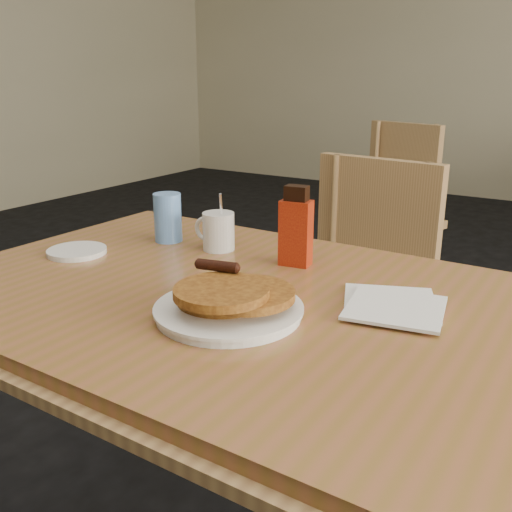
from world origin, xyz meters
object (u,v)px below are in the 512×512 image
Objects in this scene: pancake_plate at (229,303)px; syrup_bottle at (296,229)px; main_table at (234,310)px; blue_tumbler at (168,217)px; chair_wall_extra at (395,199)px; coffee_mug at (218,230)px; chair_main_far at (362,282)px.

syrup_bottle reaches higher than pancake_plate.
main_table is 10.55× the size of blue_tumbler.
main_table is 7.23× the size of syrup_bottle.
chair_wall_extra is 1.73m from blue_tumbler.
pancake_plate is at bearing -37.16° from blue_tumbler.
chair_wall_extra is 7.61× the size of blue_tumbler.
chair_wall_extra is 6.48× the size of coffee_mug.
chair_main_far is 3.48× the size of pancake_plate.
chair_main_far is at bearing 58.15° from blue_tumbler.
syrup_bottle is 1.46× the size of blue_tumbler.
chair_main_far is at bearing 91.23° from main_table.
coffee_mug is at bearing 2.74° from blue_tumbler.
coffee_mug is 0.80× the size of syrup_bottle.
coffee_mug is 0.21m from syrup_bottle.
blue_tumbler reaches higher than pancake_plate.
syrup_bottle is at bearing 97.06° from pancake_plate.
syrup_bottle is at bearing 2.27° from coffee_mug.
blue_tumbler is at bearing -71.48° from chair_wall_extra.
syrup_bottle is at bearing -59.55° from chair_wall_extra.
syrup_bottle is at bearing -78.06° from chair_main_far.
chair_wall_extra is at bearing 97.62° from coffee_mug.
pancake_plate is 0.50m from blue_tumbler.
blue_tumbler is (-0.32, -0.51, 0.27)m from chair_main_far.
main_table is 4.89× the size of pancake_plate.
pancake_plate is at bearing -59.01° from main_table.
chair_wall_extra is at bearing 101.10° from pancake_plate.
syrup_bottle reaches higher than chair_main_far.
chair_main_far is at bearing 85.83° from syrup_bottle.
chair_wall_extra reaches higher than blue_tumbler.
main_table is 0.24m from syrup_bottle.
chair_wall_extra is at bearing 89.88° from blue_tumbler.
chair_main_far reaches higher than blue_tumbler.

